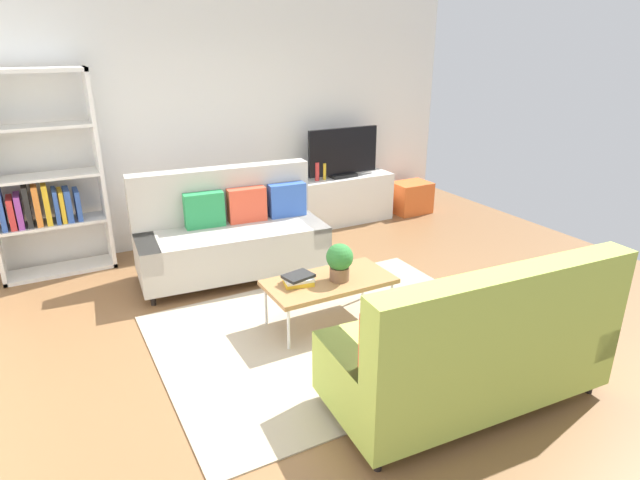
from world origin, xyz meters
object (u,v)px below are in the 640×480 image
couch_green (471,348)px  potted_plant (340,261)px  vase_0 (301,175)px  storage_trunk (411,197)px  bottle_0 (317,172)px  tv (343,153)px  bookshelf (43,185)px  bottle_1 (324,171)px  tv_console (342,199)px  coffee_table (329,283)px  couch_beige (231,233)px  table_book_0 (298,282)px

couch_green → potted_plant: (-0.20, 1.38, 0.15)m
vase_0 → storage_trunk: bearing=-5.1°
storage_trunk → vase_0: 1.76m
bottle_0 → tv: bearing=2.9°
bookshelf → bottle_1: bearing=-1.1°
potted_plant → bottle_0: bottle_0 is taller
tv_console → bottle_0: 0.59m
storage_trunk → vase_0: size_ratio=3.26×
coffee_table → bottle_1: bearing=62.1°
potted_plant → tv: bearing=58.8°
tv → bookshelf: bearing=179.4°
tv → bottle_1: 0.35m
tv → storage_trunk: size_ratio=1.92×
bookshelf → bottle_0: (3.13, -0.06, -0.20)m
bookshelf → storage_trunk: bookshelf is taller
couch_beige → vase_0: couch_beige is taller
tv → table_book_0: (-1.77, -2.25, -0.51)m
tv_console → vase_0: size_ratio=8.77×
tv_console → vase_0: 0.71m
tv → table_book_0: tv is taller
couch_green → bookshelf: 4.44m
couch_green → storage_trunk: (2.32, 3.65, -0.23)m
storage_trunk → potted_plant: 3.42m
bookshelf → table_book_0: bearing=-52.5°
tv_console → bottle_1: size_ratio=6.52×
tv → potted_plant: tv is taller
vase_0 → bottle_1: 0.31m
couch_beige → storage_trunk: bearing=-160.2°
couch_green → potted_plant: size_ratio=5.93×
vase_0 → tv: bearing=-6.9°
couch_green → vase_0: 3.86m
storage_trunk → potted_plant: bearing=-138.0°
tv → bottle_1: size_ratio=4.66×
couch_green → coffee_table: 1.45m
coffee_table → table_book_0: table_book_0 is taller
storage_trunk → tv_console: bearing=174.8°
couch_beige → tv_console: (1.88, 0.90, -0.13)m
couch_beige → tv: size_ratio=1.96×
potted_plant → bottle_1: size_ratio=1.53×
couch_green → vase_0: bearing=84.1°
storage_trunk → bottle_0: bearing=177.7°
potted_plant → vase_0: bearing=70.8°
coffee_table → bottle_0: 2.56m
coffee_table → vase_0: 2.57m
couch_beige → vase_0: bearing=-139.0°
couch_green → bookshelf: bearing=125.2°
couch_beige → couch_green: size_ratio=1.01×
bookshelf → bottle_0: bearing=-1.1°
vase_0 → bottle_1: size_ratio=0.74×
table_book_0 → vase_0: vase_0 is taller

